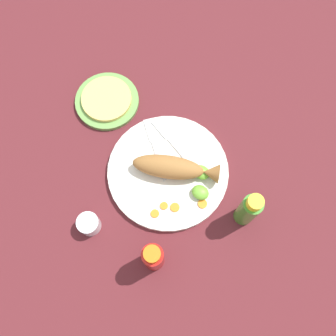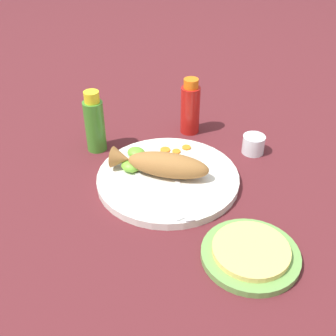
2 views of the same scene
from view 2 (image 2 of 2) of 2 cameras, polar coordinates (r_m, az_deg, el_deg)
The scene contains 16 objects.
ground_plane at distance 0.97m, azimuth 0.00°, elevation -1.83°, with size 4.00×4.00×0.00m, color #561E23.
main_plate at distance 0.96m, azimuth 0.00°, elevation -1.40°, with size 0.32×0.32×0.02m, color silver.
fried_fish at distance 0.95m, azimuth -0.91°, elevation 0.52°, with size 0.23×0.13×0.06m.
fork_near at distance 0.90m, azimuth 1.94°, elevation -3.82°, with size 0.14×0.14×0.00m.
fork_far at distance 0.89m, azimuth -1.07°, elevation -4.07°, with size 0.17×0.09×0.00m.
carrot_slice_near at distance 1.05m, azimuth 2.51°, elevation 2.79°, with size 0.02×0.02×0.00m, color orange.
carrot_slice_mid at distance 1.04m, azimuth 1.14°, elevation 2.26°, with size 0.02×0.02×0.00m, color orange.
carrot_slice_far at distance 1.04m, azimuth -0.38°, elevation 2.48°, with size 0.02×0.02×0.00m, color orange.
carrot_slice_extra at distance 1.04m, azimuth -4.35°, elevation 2.42°, with size 0.02×0.02×0.00m, color orange.
lime_wedge_main at distance 1.01m, azimuth -4.31°, elevation 2.05°, with size 0.05×0.04×0.02m, color #6BB233.
lime_wedge_side at distance 0.97m, azimuth -5.10°, elevation 0.28°, with size 0.05×0.04×0.02m, color #6BB233.
hot_sauce_bottle_red at distance 1.13m, azimuth 3.03°, elevation 8.16°, with size 0.05×0.05×0.15m.
hot_sauce_bottle_green at distance 1.06m, azimuth -9.91°, elevation 5.99°, with size 0.05×0.05×0.16m.
salt_cup at distance 1.08m, azimuth 11.48°, elevation 3.03°, with size 0.06×0.06×0.05m.
tortilla_plate at distance 0.81m, azimuth 11.08°, elevation -11.49°, with size 0.18×0.18×0.01m, color #6B9E4C.
tortilla_stack at distance 0.80m, azimuth 11.18°, elevation -10.85°, with size 0.14×0.14×0.01m, color #E0C666.
Camera 2 is at (0.43, -0.64, 0.59)m, focal length 45.00 mm.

